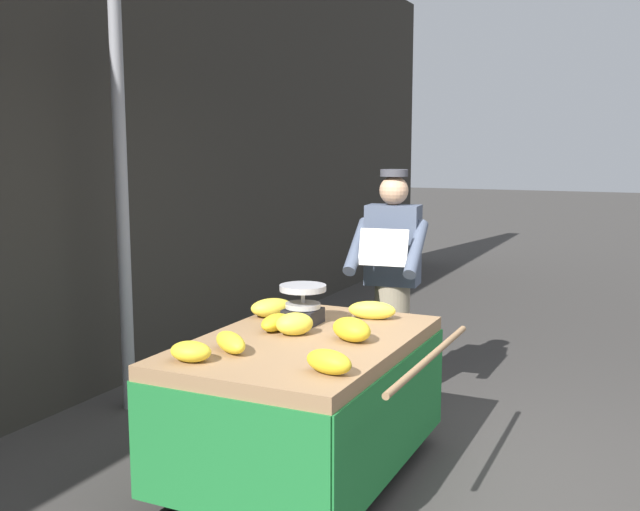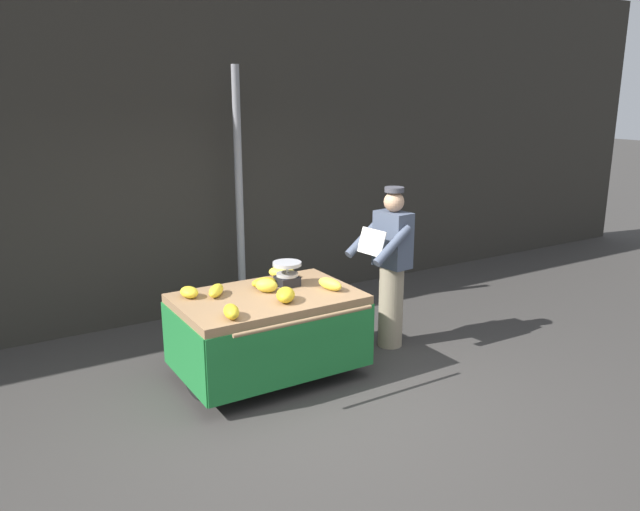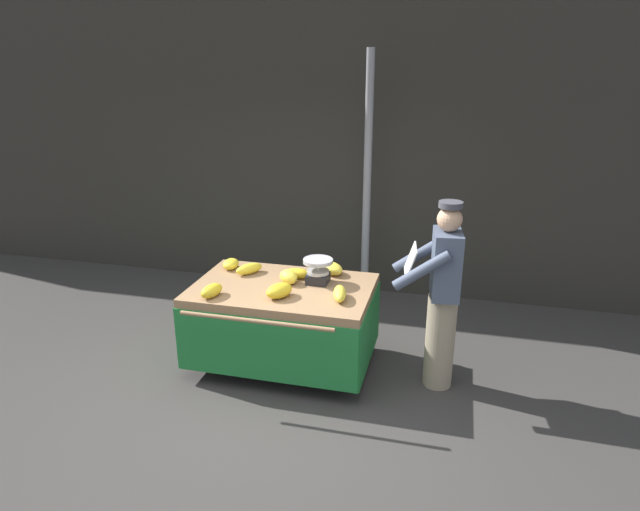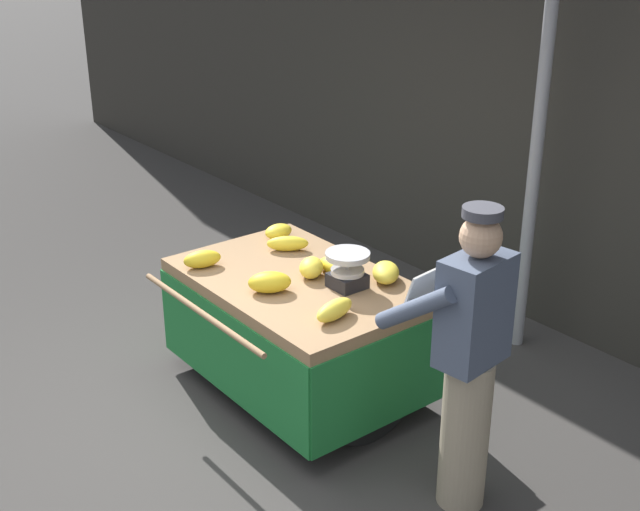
# 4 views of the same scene
# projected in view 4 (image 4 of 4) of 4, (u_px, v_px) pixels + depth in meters

# --- Properties ---
(ground_plane) EXTENTS (60.00, 60.00, 0.00)m
(ground_plane) POSITION_uv_depth(u_px,v_px,m) (195.00, 439.00, 5.10)
(ground_plane) COLOR #383533
(back_wall) EXTENTS (16.00, 0.24, 4.13)m
(back_wall) POSITION_uv_depth(u_px,v_px,m) (541.00, 49.00, 6.02)
(back_wall) COLOR #2D2B26
(back_wall) RESTS_ON ground
(street_pole) EXTENTS (0.09, 0.09, 2.94)m
(street_pole) POSITION_uv_depth(u_px,v_px,m) (536.00, 153.00, 5.65)
(street_pole) COLOR gray
(street_pole) RESTS_ON ground
(banana_cart) EXTENTS (1.68, 1.29, 0.83)m
(banana_cart) POSITION_uv_depth(u_px,v_px,m) (298.00, 309.00, 5.40)
(banana_cart) COLOR #93704C
(banana_cart) RESTS_ON ground
(weighing_scale) EXTENTS (0.28, 0.28, 0.24)m
(weighing_scale) POSITION_uv_depth(u_px,v_px,m) (347.00, 270.00, 5.14)
(weighing_scale) COLOR black
(weighing_scale) RESTS_ON banana_cart
(banana_bunch_0) EXTENTS (0.27, 0.30, 0.10)m
(banana_bunch_0) POSITION_uv_depth(u_px,v_px,m) (288.00, 244.00, 5.72)
(banana_bunch_0) COLOR yellow
(banana_bunch_0) RESTS_ON banana_cart
(banana_bunch_1) EXTENTS (0.26, 0.26, 0.13)m
(banana_bunch_1) POSITION_uv_depth(u_px,v_px,m) (311.00, 268.00, 5.31)
(banana_bunch_1) COLOR yellow
(banana_bunch_1) RESTS_ON banana_cart
(banana_bunch_2) EXTENTS (0.17, 0.31, 0.11)m
(banana_bunch_2) POSITION_uv_depth(u_px,v_px,m) (334.00, 310.00, 4.77)
(banana_bunch_2) COLOR yellow
(banana_bunch_2) RESTS_ON banana_cart
(banana_bunch_3) EXTENTS (0.19, 0.28, 0.11)m
(banana_bunch_3) POSITION_uv_depth(u_px,v_px,m) (202.00, 259.00, 5.45)
(banana_bunch_3) COLOR gold
(banana_bunch_3) RESTS_ON banana_cart
(banana_bunch_4) EXTENTS (0.17, 0.22, 0.10)m
(banana_bunch_4) POSITION_uv_depth(u_px,v_px,m) (278.00, 231.00, 5.93)
(banana_bunch_4) COLOR yellow
(banana_bunch_4) RESTS_ON banana_cart
(banana_bunch_5) EXTENTS (0.25, 0.13, 0.10)m
(banana_bunch_5) POSITION_uv_depth(u_px,v_px,m) (333.00, 266.00, 5.36)
(banana_bunch_5) COLOR gold
(banana_bunch_5) RESTS_ON banana_cart
(banana_bunch_6) EXTENTS (0.28, 0.31, 0.13)m
(banana_bunch_6) POSITION_uv_depth(u_px,v_px,m) (270.00, 282.00, 5.10)
(banana_bunch_6) COLOR gold
(banana_bunch_6) RESTS_ON banana_cart
(banana_bunch_7) EXTENTS (0.31, 0.31, 0.12)m
(banana_bunch_7) POSITION_uv_depth(u_px,v_px,m) (386.00, 272.00, 5.25)
(banana_bunch_7) COLOR yellow
(banana_bunch_7) RESTS_ON banana_cart
(vendor_person) EXTENTS (0.62, 0.56, 1.71)m
(vendor_person) POSITION_uv_depth(u_px,v_px,m) (468.00, 361.00, 4.25)
(vendor_person) COLOR gray
(vendor_person) RESTS_ON ground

